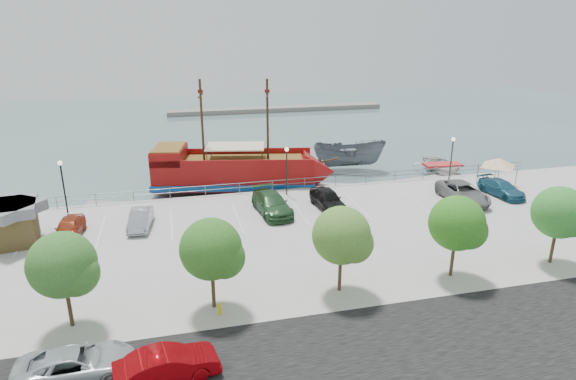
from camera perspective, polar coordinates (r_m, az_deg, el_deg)
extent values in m
plane|color=#425F60|center=(36.97, 2.26, -5.26)|extent=(160.00, 160.00, 0.00)
cube|color=black|center=(23.61, 13.68, -18.43)|extent=(100.00, 8.00, 0.04)
cube|color=#9F9988|center=(28.10, 8.05, -11.44)|extent=(100.00, 4.00, 0.05)
cylinder|color=slate|center=(43.33, -0.56, 1.20)|extent=(50.00, 0.06, 0.06)
cylinder|color=slate|center=(43.45, -0.56, 0.70)|extent=(50.00, 0.06, 0.06)
cube|color=gray|center=(90.72, -1.32, 9.56)|extent=(40.00, 3.00, 0.80)
cube|color=maroon|center=(46.36, -6.38, 2.04)|extent=(15.52, 7.58, 2.42)
cube|color=navy|center=(46.60, -6.35, 1.11)|extent=(15.85, 7.91, 0.56)
cone|color=maroon|center=(46.47, 3.74, 2.16)|extent=(3.82, 4.98, 4.47)
cube|color=maroon|center=(46.71, -13.90, 4.10)|extent=(3.68, 5.12, 1.30)
cube|color=brown|center=(46.54, -13.97, 4.93)|extent=(3.42, 4.72, 0.11)
cube|color=brown|center=(45.98, -5.86, 3.55)|extent=(12.68, 6.47, 0.14)
cube|color=maroon|center=(48.10, -6.27, 4.56)|extent=(14.61, 3.21, 0.65)
cube|color=maroon|center=(43.80, -6.65, 3.12)|extent=(14.61, 3.21, 0.65)
cylinder|color=#382111|center=(45.04, -2.44, 8.23)|extent=(0.26, 0.26, 7.63)
cylinder|color=#382111|center=(45.47, -10.16, 8.05)|extent=(0.26, 0.26, 7.63)
cylinder|color=#382111|center=(44.67, -2.48, 11.16)|extent=(0.70, 2.76, 0.13)
cylinder|color=#382111|center=(45.11, -10.33, 10.95)|extent=(0.70, 2.76, 0.13)
cube|color=beige|center=(45.67, -6.27, 5.17)|extent=(6.00, 4.56, 0.11)
cylinder|color=#382111|center=(46.23, 4.58, 3.49)|extent=(2.30, 0.62, 0.55)
imported|color=#585E65|center=(53.18, 7.27, 3.93)|extent=(8.35, 4.84, 3.04)
imported|color=silver|center=(53.91, 17.83, 2.45)|extent=(5.35, 7.08, 1.38)
cube|color=gray|center=(44.43, -19.27, -1.86)|extent=(6.55, 3.44, 0.36)
cube|color=#989591|center=(47.01, 6.88, 0.23)|extent=(6.72, 3.91, 0.37)
cube|color=gray|center=(50.93, 16.72, 1.07)|extent=(7.94, 3.46, 0.44)
cube|color=brown|center=(37.67, -29.96, -3.92)|extent=(3.53, 3.53, 2.27)
cube|color=slate|center=(37.22, -30.31, -1.93)|extent=(4.00, 4.00, 0.72)
cylinder|color=slate|center=(48.44, 21.56, 1.81)|extent=(0.06, 0.06, 1.96)
cylinder|color=slate|center=(49.84, 23.71, 1.98)|extent=(0.06, 0.06, 1.96)
cylinder|color=slate|center=(46.70, 23.21, 0.98)|extent=(0.06, 0.06, 1.96)
cylinder|color=slate|center=(48.14, 25.39, 1.19)|extent=(0.06, 0.06, 1.96)
pyramid|color=white|center=(47.82, 23.74, 3.49)|extent=(3.83, 3.83, 0.80)
imported|color=#A5AEB5|center=(23.20, -23.84, -18.40)|extent=(4.96, 2.49, 1.35)
imported|color=#890308|center=(21.90, -14.12, -19.52)|extent=(4.51, 2.21, 1.42)
cylinder|color=gold|center=(25.69, -8.13, -13.94)|extent=(0.22, 0.22, 0.55)
sphere|color=gold|center=(25.53, -8.16, -13.38)|extent=(0.24, 0.24, 0.24)
cylinder|color=black|center=(41.59, -25.01, 0.12)|extent=(0.12, 0.12, 4.00)
sphere|color=#FFF2CC|center=(41.02, -25.41, 2.90)|extent=(0.36, 0.36, 0.36)
cylinder|color=black|center=(41.81, -0.15, 2.05)|extent=(0.12, 0.12, 4.00)
sphere|color=#FFF2CC|center=(41.25, -0.16, 4.84)|extent=(0.36, 0.36, 0.36)
cylinder|color=black|center=(48.05, 18.75, 3.27)|extent=(0.12, 0.12, 4.00)
sphere|color=#FFF2CC|center=(47.56, 19.02, 5.70)|extent=(0.36, 0.36, 0.36)
cylinder|color=#473321|center=(26.45, -24.48, -12.47)|extent=(0.20, 0.20, 2.20)
sphere|color=#2D5B22|center=(25.40, -25.18, -8.01)|extent=(3.20, 3.20, 3.20)
sphere|color=#2D5B22|center=(25.19, -23.83, -9.06)|extent=(2.20, 2.20, 2.20)
cylinder|color=#473321|center=(25.92, -8.85, -11.50)|extent=(0.20, 0.20, 2.20)
sphere|color=#2A5B1C|center=(24.85, -9.12, -6.92)|extent=(3.20, 3.20, 3.20)
sphere|color=#2A5B1C|center=(24.80, -7.61, -7.93)|extent=(2.20, 2.20, 2.20)
cylinder|color=#473321|center=(27.24, 6.17, -9.77)|extent=(0.20, 0.20, 2.20)
sphere|color=#436D27|center=(26.22, 6.35, -5.36)|extent=(3.20, 3.20, 3.20)
sphere|color=#436D27|center=(26.34, 7.77, -6.27)|extent=(2.20, 2.20, 2.20)
cylinder|color=#473321|center=(30.17, 18.89, -7.77)|extent=(0.20, 0.20, 2.20)
sphere|color=#296619|center=(29.25, 19.37, -3.73)|extent=(3.20, 3.20, 3.20)
sphere|color=#296619|center=(29.50, 20.58, -4.53)|extent=(2.20, 2.20, 2.20)
cylinder|color=#473321|center=(34.30, 28.87, -5.91)|extent=(0.20, 0.20, 2.20)
sphere|color=#2C6F27|center=(33.50, 29.49, -2.32)|extent=(3.20, 3.20, 3.20)
sphere|color=#2C6F27|center=(33.83, 30.46, -3.02)|extent=(2.20, 2.20, 2.20)
imported|color=#963116|center=(37.12, -24.52, -4.10)|extent=(1.92, 4.18, 1.39)
imported|color=#9496A3|center=(37.00, -17.08, -3.30)|extent=(1.85, 4.17, 1.33)
imported|color=#29532D|center=(38.06, -1.94, -1.60)|extent=(2.80, 5.73, 1.60)
imported|color=black|center=(39.18, 4.72, -1.06)|extent=(2.17, 4.75, 1.58)
imported|color=slate|center=(43.16, 20.01, -0.28)|extent=(2.93, 5.83, 1.58)
imported|color=#1F5772|center=(45.95, 23.96, 0.20)|extent=(2.39, 4.82, 1.35)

